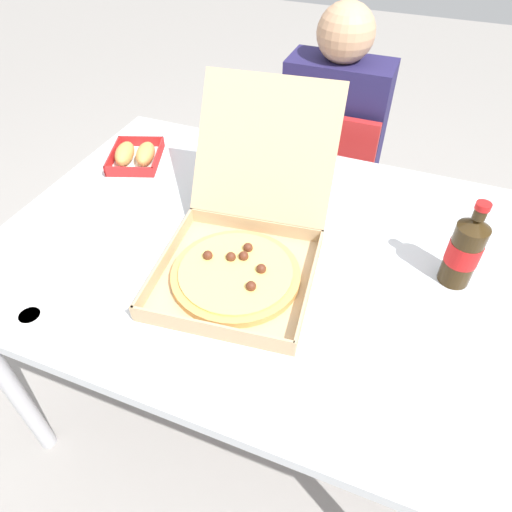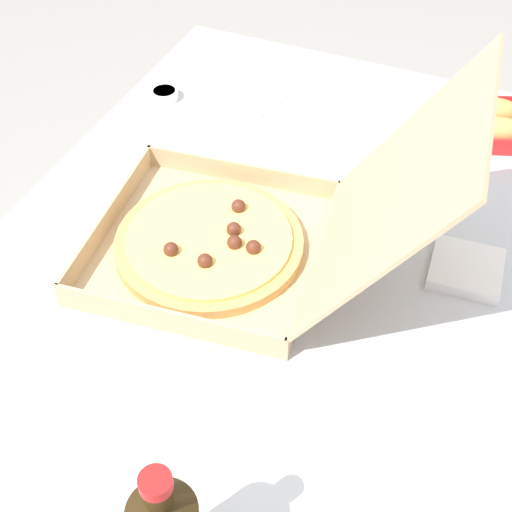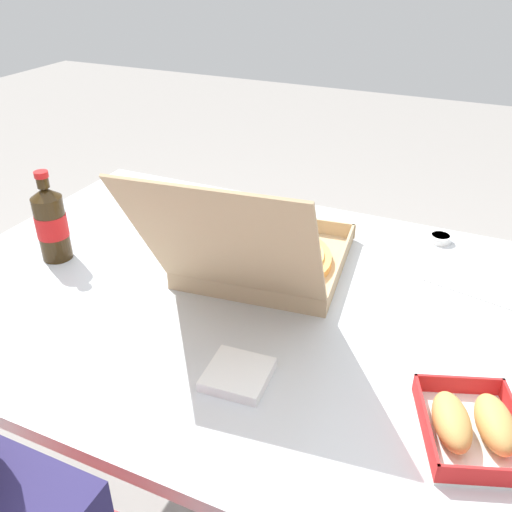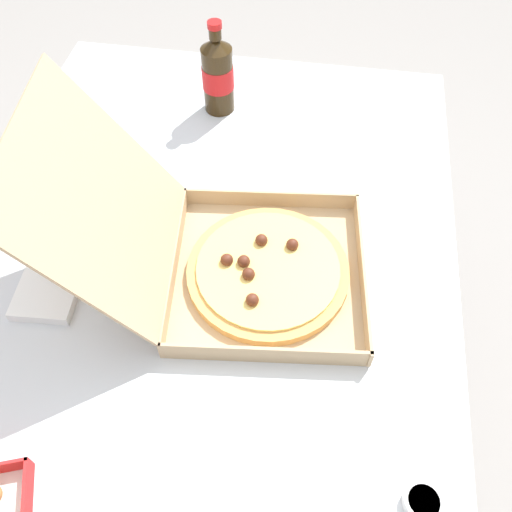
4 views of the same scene
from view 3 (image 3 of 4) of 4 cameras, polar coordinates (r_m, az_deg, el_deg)
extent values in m
plane|color=gray|center=(1.77, -1.57, -24.35)|extent=(10.00, 10.00, 0.00)
cube|color=silver|center=(1.24, -2.04, -4.10)|extent=(1.37, 0.99, 0.03)
cylinder|color=#B7B7BC|center=(1.73, 24.17, -11.59)|extent=(0.05, 0.05, 0.73)
cylinder|color=#B7B7BC|center=(2.03, -12.19, -2.58)|extent=(0.05, 0.05, 0.73)
cube|color=tan|center=(1.33, 1.22, -0.56)|extent=(0.40, 0.40, 0.01)
cube|color=tan|center=(1.47, 3.21, 3.55)|extent=(0.36, 0.05, 0.04)
cube|color=tan|center=(1.29, 8.74, -0.90)|extent=(0.05, 0.36, 0.04)
cube|color=tan|center=(1.37, -5.81, 1.41)|extent=(0.05, 0.36, 0.04)
cube|color=tan|center=(1.18, -1.24, -3.77)|extent=(0.36, 0.05, 0.04)
cube|color=tan|center=(1.01, -3.18, 1.24)|extent=(0.38, 0.24, 0.30)
cylinder|color=tan|center=(1.32, 1.23, -0.12)|extent=(0.31, 0.31, 0.02)
cylinder|color=#EAC666|center=(1.32, 1.23, 0.33)|extent=(0.27, 0.27, 0.01)
sphere|color=#562819|center=(1.28, 4.22, -0.39)|extent=(0.02, 0.02, 0.02)
sphere|color=#562819|center=(1.25, -0.16, -0.93)|extent=(0.02, 0.02, 0.02)
sphere|color=#562819|center=(1.28, 1.72, -0.21)|extent=(0.02, 0.02, 0.02)
sphere|color=#562819|center=(1.32, -1.37, 0.76)|extent=(0.02, 0.02, 0.02)
sphere|color=#562819|center=(1.28, 0.37, -0.24)|extent=(0.02, 0.02, 0.02)
sphere|color=#562819|center=(1.36, -0.23, 1.87)|extent=(0.02, 0.02, 0.02)
cube|color=white|center=(0.97, 21.22, -16.90)|extent=(0.21, 0.23, 0.00)
cube|color=red|center=(1.02, 20.15, -12.38)|extent=(0.14, 0.06, 0.03)
cube|color=red|center=(0.90, 22.97, -20.27)|extent=(0.14, 0.06, 0.03)
cube|color=red|center=(0.94, 17.05, -16.24)|extent=(0.07, 0.18, 0.03)
ellipsoid|color=tan|center=(0.96, 23.48, -15.62)|extent=(0.09, 0.13, 0.05)
ellipsoid|color=tan|center=(0.94, 19.56, -15.80)|extent=(0.09, 0.13, 0.05)
cylinder|color=#33230F|center=(1.40, -20.31, 2.71)|extent=(0.07, 0.07, 0.16)
cone|color=#33230F|center=(1.36, -20.99, 6.15)|extent=(0.07, 0.07, 0.02)
cylinder|color=#33230F|center=(1.36, -21.19, 7.11)|extent=(0.03, 0.03, 0.02)
cylinder|color=red|center=(1.35, -21.34, 7.87)|extent=(0.03, 0.03, 0.01)
cylinder|color=red|center=(1.40, -20.37, 3.00)|extent=(0.07, 0.07, 0.06)
cube|color=white|center=(1.36, 22.09, -2.37)|extent=(0.24, 0.19, 0.00)
cube|color=white|center=(1.00, -1.88, -12.14)|extent=(0.12, 0.12, 0.02)
cylinder|color=white|center=(1.49, 18.51, 1.73)|extent=(0.06, 0.06, 0.02)
cylinder|color=#DBBC66|center=(1.49, 18.55, 1.94)|extent=(0.05, 0.05, 0.01)
camera|label=1|loc=(1.90, 0.64, 33.34)|focal=32.14mm
camera|label=2|loc=(1.35, -42.21, 29.27)|focal=49.73mm
camera|label=4|loc=(1.14, 37.69, 33.23)|focal=37.84mm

